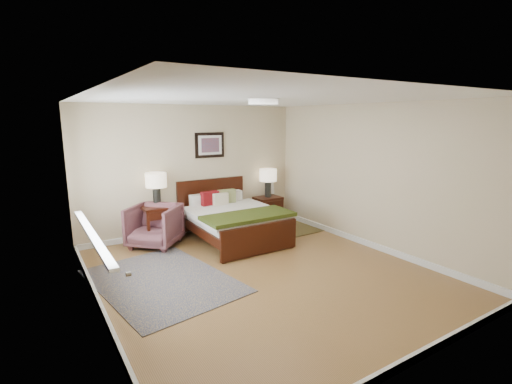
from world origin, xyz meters
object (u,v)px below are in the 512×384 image
Objects in this scene: bed at (232,215)px; nightstand_left at (158,213)px; nightstand_right at (268,206)px; lamp_left at (156,183)px; rug_persian at (162,280)px; armchair at (155,226)px; lamp_right at (268,177)px.

nightstand_left is (-1.18, 0.68, 0.06)m from bed.
nightstand_right is 2.57m from lamp_left.
nightstand_left is 1.89m from rug_persian.
armchair is 1.58m from rug_persian.
lamp_left reaches higher than lamp_right.
lamp_right is 0.27× the size of rug_persian.
bed reaches higher than rug_persian.
nightstand_right is 0.25× the size of rug_persian.
lamp_right reaches higher than bed.
lamp_right reaches higher than nightstand_right.
armchair is at bearing -119.08° from lamp_left.
lamp_left reaches higher than rug_persian.
nightstand_left reaches higher than nightstand_right.
lamp_left is 2.13m from rug_persian.
armchair reaches higher than nightstand_left.
lamp_left reaches higher than nightstand_right.
bed is 0.84× the size of rug_persian.
nightstand_right is at bearing 0.23° from nightstand_left.
nightstand_left is at bearing -90.00° from lamp_left.
nightstand_left is 0.29× the size of rug_persian.
lamp_left is (-1.18, 0.70, 0.63)m from bed.
bed is at bearing -29.97° from nightstand_left.
bed is 2.31× the size of armchair.
lamp_right reaches higher than rug_persian.
armchair is at bearing -174.34° from nightstand_right.
armchair is (-0.15, -0.25, -0.16)m from nightstand_left.
lamp_right is at bearing 21.86° from rug_persian.
bed is 1.36m from nightstand_left.
nightstand_left is at bearing 64.59° from rug_persian.
nightstand_left is at bearing 103.12° from armchair.
armchair is at bearing 67.32° from rug_persian.
armchair is at bearing -174.08° from lamp_right.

